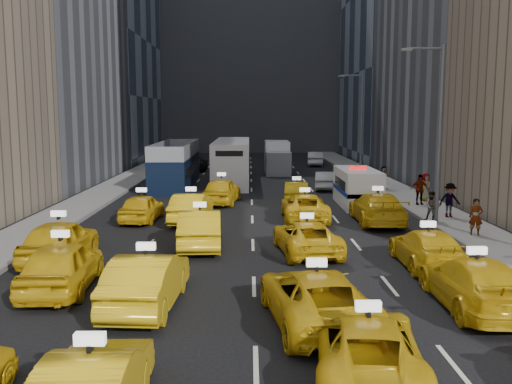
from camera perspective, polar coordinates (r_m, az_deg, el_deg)
ground at (r=17.21m, az=-0.16°, el=-11.39°), size 160.00×160.00×0.00m
sidewalk_west at (r=42.90m, az=-14.62°, el=0.12°), size 3.00×90.00×0.15m
sidewalk_east at (r=42.96m, az=13.70°, el=0.16°), size 3.00×90.00×0.15m
curb_west at (r=42.57m, az=-12.72°, el=0.14°), size 0.15×90.00×0.18m
curb_east at (r=42.63m, az=11.81°, el=0.18°), size 0.15×90.00×0.18m
building_backdrop at (r=89.40m, az=-0.57°, el=17.10°), size 30.00×12.00×40.00m
streetlight_near at (r=29.75m, az=17.71°, el=6.05°), size 2.15×0.22×9.00m
streetlight_far at (r=49.15m, az=10.36°, el=6.87°), size 2.15×0.22×9.00m
taxi_2 at (r=13.05m, az=11.05°, el=-14.84°), size 2.77×5.07×1.35m
taxi_4 at (r=19.49m, az=-18.84°, el=-6.98°), size 2.19×4.93×1.65m
taxi_5 at (r=17.24m, az=-10.85°, el=-8.68°), size 2.00×5.00×1.62m
taxi_6 at (r=15.78m, az=6.03°, el=-10.40°), size 3.17×5.65×1.49m
taxi_7 at (r=18.01m, az=21.06°, el=-8.51°), size 2.18×5.26×1.52m
taxi_8 at (r=23.25m, az=-19.03°, el=-4.60°), size 2.06×4.91×1.66m
taxi_9 at (r=24.40m, az=-5.61°, el=-3.65°), size 2.03×5.06×1.63m
taxi_10 at (r=23.39m, az=5.09°, el=-4.52°), size 2.75×5.05×1.34m
taxi_11 at (r=22.16m, az=16.74°, el=-5.43°), size 1.99×4.87×1.41m
taxi_12 at (r=30.73m, az=-11.34°, el=-1.54°), size 2.02×4.40×1.46m
taxi_13 at (r=29.98m, az=-6.50°, el=-1.58°), size 2.00×4.83×1.55m
taxi_14 at (r=30.67m, az=4.88°, el=-1.48°), size 2.37×5.09×1.41m
taxi_15 at (r=30.19m, az=12.04°, el=-1.57°), size 2.38×5.63×1.62m
taxi_16 at (r=36.07m, az=-3.46°, el=0.14°), size 2.55×5.06×1.65m
taxi_17 at (r=36.50m, az=4.07°, el=-0.02°), size 1.79×4.21×1.35m
nypd_van at (r=35.68m, az=10.11°, el=0.39°), size 2.98×5.93×2.44m
double_decker at (r=44.90m, az=-8.02°, el=2.69°), size 3.15×11.74×3.38m
city_bus at (r=47.19m, az=-2.40°, el=3.06°), size 3.34×13.51×3.46m
box_truck at (r=54.40m, az=2.14°, el=3.46°), size 2.40×6.66×3.03m
misc_car_0 at (r=43.16m, az=6.92°, el=1.16°), size 1.95×4.21×1.34m
misc_car_1 at (r=57.19m, az=-6.13°, el=2.87°), size 2.49×5.24×1.44m
misc_car_2 at (r=64.23m, az=1.92°, el=3.40°), size 2.06×4.65×1.33m
misc_car_3 at (r=58.88m, az=-1.89°, el=3.06°), size 1.77×4.30×1.46m
misc_car_4 at (r=62.58m, az=5.92°, el=3.33°), size 2.02×4.74×1.52m
pedestrian_0 at (r=27.87m, az=21.13°, el=-2.33°), size 0.71×0.57×1.69m
pedestrian_1 at (r=30.84m, az=17.21°, el=-1.36°), size 0.84×0.66×1.53m
pedestrian_2 at (r=32.18m, az=18.81°, el=-0.78°), size 1.22×0.59×1.84m
pedestrian_3 at (r=36.08m, az=16.03°, el=0.24°), size 1.09×0.51×1.85m
pedestrian_4 at (r=37.77m, az=16.57°, el=0.48°), size 0.97×0.74×1.76m
pedestrian_5 at (r=42.77m, az=12.65°, el=1.41°), size 1.63×0.99×1.70m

